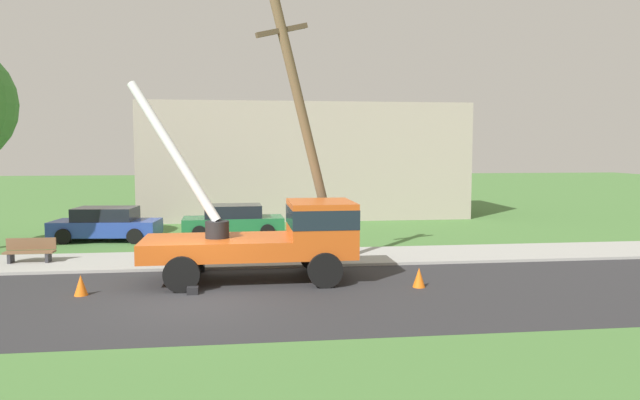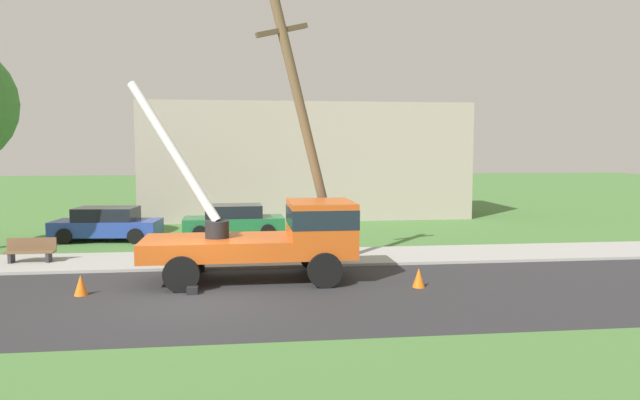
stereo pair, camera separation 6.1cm
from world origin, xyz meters
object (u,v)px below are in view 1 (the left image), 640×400
(traffic_cone_ahead, at_px, (419,278))
(traffic_cone_behind, at_px, (81,285))
(park_bench, at_px, (30,251))
(leaning_utility_pole, at_px, (306,131))
(parked_sedan_green, at_px, (233,221))
(parked_sedan_blue, at_px, (106,224))
(utility_truck, at_px, (278,233))

(traffic_cone_ahead, bearing_deg, traffic_cone_behind, 178.52)
(traffic_cone_behind, height_order, park_bench, park_bench)
(leaning_utility_pole, relative_size, park_bench, 5.48)
(traffic_cone_ahead, bearing_deg, parked_sedan_green, 117.71)
(parked_sedan_blue, relative_size, parked_sedan_green, 1.02)
(leaning_utility_pole, xyz_separation_m, parked_sedan_blue, (-7.90, 6.49, -3.79))
(utility_truck, height_order, park_bench, utility_truck)
(traffic_cone_behind, bearing_deg, utility_truck, 13.40)
(utility_truck, relative_size, traffic_cone_ahead, 12.11)
(utility_truck, bearing_deg, parked_sedan_green, 99.69)
(parked_sedan_green, xyz_separation_m, park_bench, (-6.68, -5.56, -0.25))
(utility_truck, height_order, traffic_cone_ahead, utility_truck)
(utility_truck, xyz_separation_m, traffic_cone_behind, (-5.34, -1.27, -1.13))
(traffic_cone_behind, height_order, parked_sedan_blue, parked_sedan_blue)
(leaning_utility_pole, bearing_deg, parked_sedan_blue, 140.60)
(parked_sedan_green, bearing_deg, park_bench, -140.23)
(utility_truck, xyz_separation_m, parked_sedan_blue, (-6.85, 8.33, -0.70))
(traffic_cone_behind, xyz_separation_m, parked_sedan_green, (3.84, 10.06, 0.43))
(park_bench, bearing_deg, traffic_cone_behind, -57.84)
(traffic_cone_behind, bearing_deg, leaning_utility_pole, 25.94)
(parked_sedan_green, relative_size, park_bench, 2.79)
(utility_truck, distance_m, parked_sedan_green, 8.94)
(traffic_cone_ahead, height_order, park_bench, park_bench)
(utility_truck, xyz_separation_m, traffic_cone_ahead, (3.91, -1.51, -1.13))
(utility_truck, xyz_separation_m, parked_sedan_green, (-1.50, 8.79, -0.70))
(leaning_utility_pole, distance_m, traffic_cone_behind, 8.27)
(parked_sedan_green, bearing_deg, traffic_cone_behind, -110.90)
(leaning_utility_pole, distance_m, park_bench, 10.17)
(parked_sedan_blue, height_order, park_bench, parked_sedan_blue)
(utility_truck, bearing_deg, traffic_cone_ahead, -21.14)
(leaning_utility_pole, height_order, parked_sedan_green, leaning_utility_pole)
(traffic_cone_ahead, relative_size, parked_sedan_green, 0.13)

